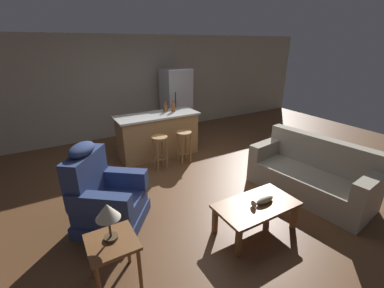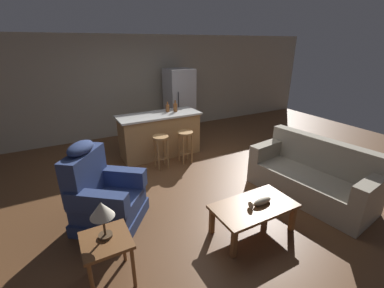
# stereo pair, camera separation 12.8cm
# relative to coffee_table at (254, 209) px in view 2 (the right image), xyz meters

# --- Properties ---
(ground_plane) EXTENTS (12.00, 12.00, 0.00)m
(ground_plane) POSITION_rel_coffee_table_xyz_m (-0.11, 1.66, -0.36)
(ground_plane) COLOR brown
(back_wall) EXTENTS (12.00, 0.05, 2.60)m
(back_wall) POSITION_rel_coffee_table_xyz_m (-0.11, 4.78, 0.94)
(back_wall) COLOR #A89E89
(back_wall) RESTS_ON ground_plane
(coffee_table) EXTENTS (1.10, 0.60, 0.42)m
(coffee_table) POSITION_rel_coffee_table_xyz_m (0.00, 0.00, 0.00)
(coffee_table) COLOR brown
(coffee_table) RESTS_ON ground_plane
(fish_figurine) EXTENTS (0.34, 0.10, 0.10)m
(fish_figurine) POSITION_rel_coffee_table_xyz_m (0.08, -0.03, 0.10)
(fish_figurine) COLOR #4C3823
(fish_figurine) RESTS_ON coffee_table
(couch) EXTENTS (1.09, 2.00, 0.94)m
(couch) POSITION_rel_coffee_table_xyz_m (1.45, 0.23, -0.02)
(couch) COLOR #9E937F
(couch) RESTS_ON ground_plane
(recliner_near_lamp) EXTENTS (1.18, 1.18, 1.20)m
(recliner_near_lamp) POSITION_rel_coffee_table_xyz_m (-1.69, 1.17, 0.06)
(recliner_near_lamp) COLOR navy
(recliner_near_lamp) RESTS_ON ground_plane
(end_table) EXTENTS (0.48, 0.48, 0.56)m
(end_table) POSITION_rel_coffee_table_xyz_m (-1.84, 0.12, 0.10)
(end_table) COLOR brown
(end_table) RESTS_ON ground_plane
(table_lamp) EXTENTS (0.24, 0.24, 0.41)m
(table_lamp) POSITION_rel_coffee_table_xyz_m (-1.84, 0.15, 0.50)
(table_lamp) COLOR #4C3823
(table_lamp) RESTS_ON end_table
(kitchen_island) EXTENTS (1.80, 0.70, 0.95)m
(kitchen_island) POSITION_rel_coffee_table_xyz_m (-0.11, 3.01, 0.11)
(kitchen_island) COLOR #AD7F4C
(kitchen_island) RESTS_ON ground_plane
(bar_stool_left) EXTENTS (0.32, 0.32, 0.68)m
(bar_stool_left) POSITION_rel_coffee_table_xyz_m (-0.34, 2.38, 0.11)
(bar_stool_left) COLOR #A87A47
(bar_stool_left) RESTS_ON ground_plane
(bar_stool_right) EXTENTS (0.32, 0.32, 0.68)m
(bar_stool_right) POSITION_rel_coffee_table_xyz_m (0.21, 2.38, 0.11)
(bar_stool_right) COLOR #A87A47
(bar_stool_right) RESTS_ON ground_plane
(refrigerator) EXTENTS (0.70, 0.69, 1.76)m
(refrigerator) POSITION_rel_coffee_table_xyz_m (0.97, 4.21, 0.52)
(refrigerator) COLOR #B7B7BC
(refrigerator) RESTS_ON ground_plane
(bottle_tall_green) EXTENTS (0.08, 0.08, 0.22)m
(bottle_tall_green) POSITION_rel_coffee_table_xyz_m (0.15, 3.11, 0.67)
(bottle_tall_green) COLOR brown
(bottle_tall_green) RESTS_ON kitchen_island
(bottle_short_amber) EXTENTS (0.09, 0.09, 0.26)m
(bottle_short_amber) POSITION_rel_coffee_table_xyz_m (0.30, 3.03, 0.68)
(bottle_short_amber) COLOR brown
(bottle_short_amber) RESTS_ON kitchen_island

